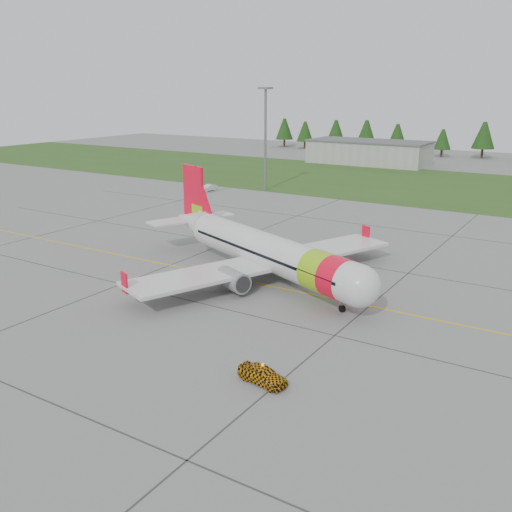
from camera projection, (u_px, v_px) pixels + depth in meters
The scene contains 9 objects.
ground at pixel (237, 312), 53.55m from camera, with size 320.00×320.00×0.00m, color gray.
aircraft at pixel (266, 251), 62.11m from camera, with size 33.90×32.20×10.77m.
follow_me_car at pixel (263, 358), 40.15m from camera, with size 1.57×1.33×3.91m, color #F3A20D.
service_van at pixel (208, 181), 115.76m from camera, with size 1.42×1.34×4.08m, color silver.
grass_strip at pixel (454, 188), 120.20m from camera, with size 320.00×50.00×0.03m, color #30561E.
taxi_guideline at pixel (279, 288), 60.05m from camera, with size 120.00×0.25×0.02m, color gold.
hangar_west at pixel (369, 153), 157.38m from camera, with size 32.00×14.00×6.00m, color #A8A8A3.
floodlight_mast at pixel (265, 141), 114.14m from camera, with size 0.50×0.50×20.00m, color slate.
treeline at pixel (503, 143), 164.30m from camera, with size 160.00×8.00×10.00m, color #1C3F14, non-canonical shape.
Camera 1 is at (27.96, -41.31, 20.24)m, focal length 40.00 mm.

